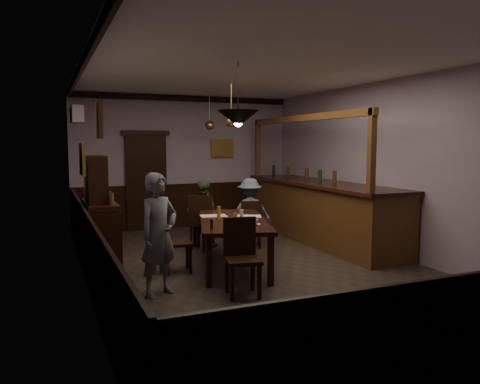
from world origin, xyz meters
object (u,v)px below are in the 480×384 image
chair_far_left (201,220)px  pendant_brass_mid (231,122)px  bar_counter (320,210)px  pendant_brass_far (210,125)px  soda_can (235,217)px  chair_side (172,239)px  chair_far_right (251,222)px  person_seated_left (202,214)px  chair_near (241,253)px  sideboard (100,223)px  dining_table (233,224)px  pendant_iron (238,119)px  person_standing (159,235)px  person_seated_right (250,212)px  coffee_cup (255,222)px

chair_far_left → pendant_brass_mid: (0.48, -0.26, 1.75)m
bar_counter → pendant_brass_far: size_ratio=5.42×
chair_far_left → soda_can: bearing=119.9°
chair_side → pendant_brass_far: (1.55, 2.77, 1.79)m
chair_far_right → chair_side: size_ratio=0.94×
person_seated_left → soda_can: bearing=118.0°
chair_near → bar_counter: bearing=51.8°
person_seated_left → pendant_brass_mid: 1.80m
sideboard → bar_counter: size_ratio=0.40×
sideboard → pendant_brass_far: pendant_brass_far is taller
dining_table → pendant_brass_mid: pendant_brass_mid is taller
chair_near → person_seated_left: person_seated_left is taller
bar_counter → pendant_iron: pendant_iron is taller
chair_far_right → person_standing: 2.95m
chair_side → sideboard: sideboard is taller
dining_table → person_seated_right: person_seated_right is taller
person_seated_left → pendant_brass_mid: bearing=155.5°
chair_near → pendant_brass_far: bearing=86.5°
pendant_brass_mid → soda_can: bearing=-109.0°
bar_counter → person_standing: bearing=-151.1°
chair_far_right → sideboard: size_ratio=0.51×
person_seated_right → soda_can: bearing=71.0°
person_standing → person_seated_right: (2.25, 2.24, -0.15)m
soda_can → sideboard: bearing=153.0°
soda_can → coffee_cup: bearing=-78.5°
chair_far_left → pendant_brass_far: 2.40m
chair_far_left → person_seated_right: person_seated_right is taller
person_standing → pendant_iron: size_ratio=1.82×
soda_can → pendant_iron: bearing=-109.0°
pendant_iron → pendant_brass_mid: (0.64, 1.86, 0.04)m
sideboard → pendant_brass_mid: 2.82m
chair_far_right → chair_side: 2.03m
bar_counter → sideboard: bearing=-175.9°
pendant_iron → pendant_brass_mid: bearing=71.0°
chair_side → coffee_cup: (1.04, -0.70, 0.29)m
chair_side → dining_table: bearing=-86.2°
chair_far_right → coffee_cup: bearing=87.9°
chair_far_right → bar_counter: (1.50, 0.04, 0.14)m
chair_far_right → pendant_brass_far: (-0.19, 1.74, 1.81)m
dining_table → person_standing: (-1.37, -0.89, 0.10)m
chair_far_right → person_seated_right: (0.08, 0.26, 0.15)m
chair_side → person_seated_left: bearing=-24.2°
person_standing → sideboard: sideboard is taller
chair_side → pendant_brass_mid: bearing=-45.1°
chair_far_left → bar_counter: (2.37, -0.22, 0.07)m
dining_table → pendant_iron: (-0.23, -0.77, 1.57)m
chair_far_left → bar_counter: size_ratio=0.23×
bar_counter → pendant_brass_mid: bearing=-178.8°
coffee_cup → bar_counter: (2.21, 1.77, -0.18)m
chair_far_right → pendant_brass_far: pendant_brass_far is taller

